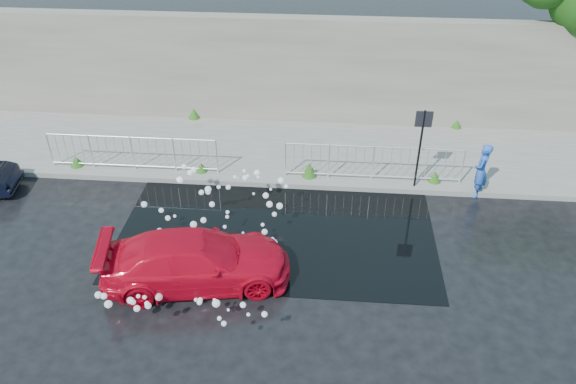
# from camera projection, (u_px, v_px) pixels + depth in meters

# --- Properties ---
(ground) EXTENTS (90.00, 90.00, 0.00)m
(ground) POSITION_uv_depth(u_px,v_px,m) (253.00, 252.00, 13.75)
(ground) COLOR black
(ground) RESTS_ON ground
(pavement) EXTENTS (30.00, 4.00, 0.15)m
(pavement) POSITION_uv_depth(u_px,v_px,m) (274.00, 150.00, 17.86)
(pavement) COLOR slate
(pavement) RESTS_ON ground
(curb) EXTENTS (30.00, 0.25, 0.16)m
(curb) POSITION_uv_depth(u_px,v_px,m) (267.00, 183.00, 16.19)
(curb) COLOR slate
(curb) RESTS_ON ground
(retaining_wall) EXTENTS (30.00, 0.60, 3.50)m
(retaining_wall) POSITION_uv_depth(u_px,v_px,m) (280.00, 70.00, 18.67)
(retaining_wall) COLOR #635E54
(retaining_wall) RESTS_ON pavement
(puddle) EXTENTS (8.00, 5.00, 0.01)m
(puddle) POSITION_uv_depth(u_px,v_px,m) (278.00, 228.00, 14.54)
(puddle) COLOR black
(puddle) RESTS_ON ground
(sign_post) EXTENTS (0.45, 0.06, 2.50)m
(sign_post) POSITION_uv_depth(u_px,v_px,m) (421.00, 137.00, 15.08)
(sign_post) COLOR black
(sign_post) RESTS_ON ground
(railing_left) EXTENTS (5.05, 0.05, 1.10)m
(railing_left) POSITION_uv_depth(u_px,v_px,m) (132.00, 152.00, 16.40)
(railing_left) COLOR silver
(railing_left) RESTS_ON pavement
(railing_right) EXTENTS (5.05, 0.05, 1.10)m
(railing_right) POSITION_uv_depth(u_px,v_px,m) (373.00, 162.00, 15.92)
(railing_right) COLOR silver
(railing_right) RESTS_ON pavement
(weeds) EXTENTS (12.17, 3.93, 0.43)m
(weeds) POSITION_uv_depth(u_px,v_px,m) (270.00, 151.00, 17.27)
(weeds) COLOR #1F5617
(weeds) RESTS_ON pavement
(water_spray) EXTENTS (3.67, 5.65, 1.02)m
(water_spray) POSITION_uv_depth(u_px,v_px,m) (209.00, 221.00, 13.54)
(water_spray) COLOR white
(water_spray) RESTS_ON ground
(red_car) EXTENTS (4.45, 2.45, 1.22)m
(red_car) POSITION_uv_depth(u_px,v_px,m) (196.00, 260.00, 12.55)
(red_car) COLOR red
(red_car) RESTS_ON ground
(person) EXTENTS (0.58, 0.69, 1.60)m
(person) POSITION_uv_depth(u_px,v_px,m) (481.00, 171.00, 15.39)
(person) COLOR blue
(person) RESTS_ON ground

